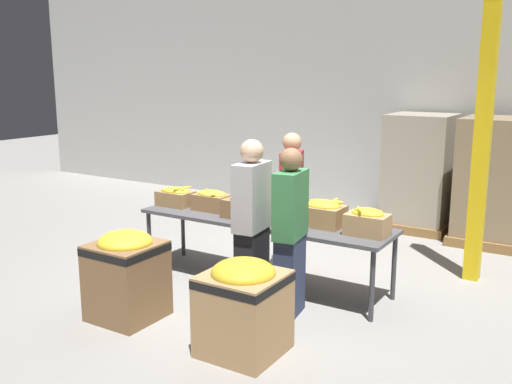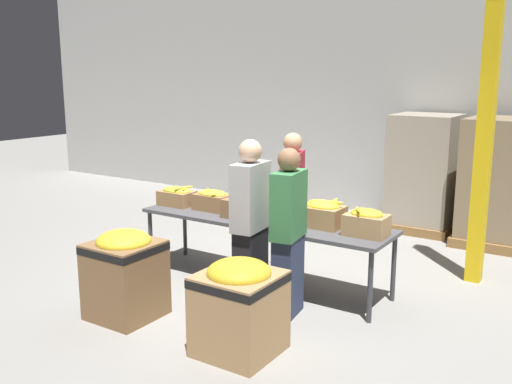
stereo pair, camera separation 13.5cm
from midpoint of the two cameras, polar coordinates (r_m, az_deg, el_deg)
name	(u,v)px [view 2 (the right image)]	position (r m, az deg, el deg)	size (l,w,h in m)	color
ground_plane	(263,283)	(6.52, 1.28, -9.10)	(30.00, 30.00, 0.00)	gray
wall_back	(391,94)	(9.58, 13.74, 9.54)	(16.00, 0.08, 4.00)	#B7B7B2
sorting_table	(263,223)	(6.30, 1.31, -3.12)	(2.92, 0.75, 0.75)	#4C4C51
banana_box_0	(177,196)	(6.96, -7.35, -0.37)	(0.43, 0.30, 0.25)	#A37A4C
banana_box_1	(213,200)	(6.68, -3.78, -0.78)	(0.43, 0.28, 0.26)	olive
banana_box_2	(245,206)	(6.33, -0.55, -1.40)	(0.43, 0.34, 0.28)	olive
banana_box_3	(280,209)	(6.08, 3.10, -1.75)	(0.43, 0.31, 0.30)	#A37A4C
banana_box_4	(323,213)	(6.00, 7.35, -2.12)	(0.43, 0.34, 0.30)	#A37A4C
banana_box_5	(366,222)	(5.73, 11.63, -2.98)	(0.42, 0.30, 0.29)	tan
volunteer_0	(292,203)	(6.73, 4.20, -1.13)	(0.36, 0.49, 1.66)	#6B604C
volunteer_1	(250,226)	(5.64, 0.12, -3.39)	(0.28, 0.48, 1.71)	black
volunteer_2	(288,234)	(5.49, 3.95, -4.18)	(0.28, 0.47, 1.65)	#2D3856
donation_bin_0	(125,271)	(5.66, -12.29, -7.76)	(0.62, 0.62, 0.87)	olive
donation_bin_1	(239,304)	(4.86, -0.88, -11.12)	(0.64, 0.64, 0.82)	tan
support_pillar	(487,104)	(6.70, 22.68, 8.12)	(0.17, 0.17, 4.00)	yellow
pallet_stack_0	(424,173)	(8.90, 16.85, 1.79)	(1.00, 1.00, 1.73)	olive
pallet_stack_1	(505,183)	(8.49, 24.05, 0.82)	(1.14, 1.14, 1.74)	olive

